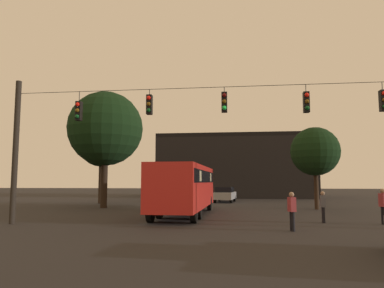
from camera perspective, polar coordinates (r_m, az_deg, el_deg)
The scene contains 11 objects.
ground_plane at distance 29.16m, azimuth 6.21°, elevation -9.93°, with size 168.00×168.00×0.00m, color black.
overhead_signal_span at distance 17.02m, azimuth 5.30°, elevation 1.54°, with size 21.29×0.44×7.16m.
city_bus at distance 22.65m, azimuth -1.04°, elevation -6.40°, with size 2.73×11.04×3.00m.
car_far_left at distance 37.23m, azimuth 5.17°, elevation -7.83°, with size 2.26×4.48×1.52m.
pedestrian_crossing_left at distance 16.04m, azimuth 15.37°, elevation -9.79°, with size 0.33×0.41×1.62m.
pedestrian_crossing_center at distance 19.72m, azimuth 19.83°, elevation -8.99°, with size 0.26×0.38×1.57m.
pedestrian_crossing_right at distance 20.07m, azimuth 27.75°, elevation -8.33°, with size 0.34×0.42×1.72m.
corner_building at distance 51.06m, azimuth 6.84°, elevation -3.63°, with size 19.91×12.81×8.12m.
tree_left_silhouette at distance 30.17m, azimuth -13.40°, elevation 2.33°, with size 5.98×5.98×9.31m.
tree_behind_building at distance 29.11m, azimuth 18.70°, elevation -1.13°, with size 3.68×3.68×6.18m.
tree_right_far at distance 36.13m, azimuth -13.95°, elevation 0.04°, with size 4.48×4.48×7.97m.
Camera 1 is at (0.50, -4.58, 2.05)m, focal length 34.07 mm.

